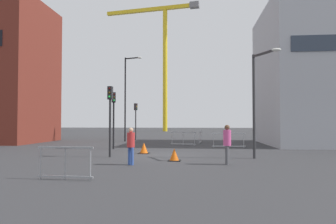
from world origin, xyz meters
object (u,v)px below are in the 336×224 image
object	(u,v)px
pedestrian_walking	(227,141)
pedestrian_waiting	(131,143)
traffic_light_verge	(136,115)
streetlamp_tall	(127,92)
streetlamp_short	(258,94)
construction_crane	(163,47)
traffic_light_corner	(110,109)
traffic_cone_striped	(174,155)
traffic_light_island	(114,111)
traffic_cone_on_verge	(144,148)

from	to	relation	value
pedestrian_walking	pedestrian_waiting	xyz separation A→B (m)	(-4.20, -0.51, -0.08)
traffic_light_verge	pedestrian_waiting	size ratio (longest dim) A/B	2.33
streetlamp_tall	streetlamp_short	bearing A→B (deg)	-53.28
pedestrian_waiting	construction_crane	bearing A→B (deg)	94.82
streetlamp_short	pedestrian_walking	size ratio (longest dim) A/B	3.07
construction_crane	traffic_light_corner	bearing A→B (deg)	-87.13
pedestrian_waiting	streetlamp_short	bearing A→B (deg)	24.32
traffic_light_corner	streetlamp_tall	bearing A→B (deg)	99.13
traffic_light_verge	traffic_cone_striped	world-z (taller)	traffic_light_verge
streetlamp_tall	streetlamp_short	size ratio (longest dim) A/B	1.50
streetlamp_tall	traffic_light_island	world-z (taller)	streetlamp_tall
traffic_light_island	pedestrian_waiting	size ratio (longest dim) A/B	2.42
streetlamp_tall	traffic_cone_striped	world-z (taller)	streetlamp_tall
streetlamp_short	traffic_light_verge	distance (m)	17.96
pedestrian_walking	streetlamp_tall	bearing A→B (deg)	117.74
traffic_cone_striped	streetlamp_tall	bearing A→B (deg)	111.58
traffic_cone_striped	traffic_light_verge	bearing A→B (deg)	107.64
traffic_light_verge	streetlamp_tall	bearing A→B (deg)	-101.03
traffic_light_verge	pedestrian_walking	world-z (taller)	traffic_light_verge
construction_crane	streetlamp_short	world-z (taller)	construction_crane
pedestrian_waiting	traffic_cone_striped	distance (m)	2.47
construction_crane	traffic_light_corner	size ratio (longest dim) A/B	6.63
construction_crane	traffic_light_island	bearing A→B (deg)	-88.39
streetlamp_short	traffic_light_island	world-z (taller)	streetlamp_short
streetlamp_short	streetlamp_tall	bearing A→B (deg)	126.72
streetlamp_short	pedestrian_walking	distance (m)	3.61
construction_crane	pedestrian_waiting	world-z (taller)	construction_crane
streetlamp_short	traffic_light_island	xyz separation A→B (m)	(-8.84, 4.94, -0.67)
streetlamp_short	pedestrian_walking	bearing A→B (deg)	-128.68
traffic_light_corner	traffic_cone_striped	size ratio (longest dim) A/B	6.25
traffic_light_island	traffic_light_corner	bearing A→B (deg)	-76.73
streetlamp_short	traffic_light_island	bearing A→B (deg)	150.82
construction_crane	traffic_cone_on_verge	distance (m)	45.85
streetlamp_short	pedestrian_waiting	distance (m)	6.95
streetlamp_tall	streetlamp_short	world-z (taller)	streetlamp_tall
traffic_light_corner	traffic_cone_on_verge	distance (m)	3.36
construction_crane	streetlamp_tall	xyz separation A→B (m)	(0.16, -31.69, -12.00)
traffic_light_island	streetlamp_tall	bearing A→B (deg)	96.68
streetlamp_short	traffic_light_verge	size ratio (longest dim) A/B	1.42
streetlamp_tall	pedestrian_waiting	size ratio (longest dim) A/B	4.97
construction_crane	traffic_light_verge	xyz separation A→B (m)	(0.58, -29.53, -14.16)
streetlamp_tall	traffic_light_island	distance (m)	8.51
traffic_light_verge	traffic_cone_on_verge	world-z (taller)	traffic_light_verge
traffic_cone_striped	pedestrian_waiting	bearing A→B (deg)	-138.43
traffic_cone_on_verge	pedestrian_walking	bearing A→B (deg)	-44.20
traffic_cone_striped	traffic_light_island	bearing A→B (deg)	127.72
traffic_light_verge	construction_crane	bearing A→B (deg)	91.12
construction_crane	streetlamp_short	bearing A→B (deg)	-77.48
streetlamp_short	traffic_cone_on_verge	bearing A→B (deg)	160.73
traffic_light_island	construction_crane	bearing A→B (deg)	91.61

